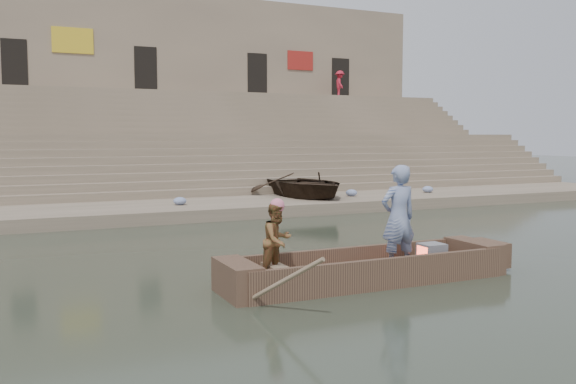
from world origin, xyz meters
TOP-DOWN VIEW (x-y plane):
  - ground at (0.00, 0.00)m, footprint 120.00×120.00m
  - lower_landing at (0.00, 8.00)m, footprint 32.00×4.00m
  - mid_landing at (0.00, 15.50)m, footprint 32.00×3.00m
  - upper_landing at (0.00, 22.50)m, footprint 32.00×3.00m
  - ghat_steps at (0.00, 17.19)m, footprint 32.00×11.00m
  - building_wall at (0.00, 26.50)m, footprint 32.00×5.07m
  - main_rowboat at (-3.60, -2.91)m, footprint 5.00×1.30m
  - rowboat_trim at (-3.39, -2.92)m, footprint 6.04×2.63m
  - standing_man at (-3.03, -3.09)m, footprint 0.72×0.48m
  - rowing_man at (-5.35, -2.78)m, footprint 0.80×0.73m
  - television at (-2.12, -2.91)m, footprint 0.46×0.42m
  - beached_rowboat at (0.77, 8.52)m, footprint 3.47×4.72m
  - pedestrian at (10.24, 22.72)m, footprint 0.95×1.27m
  - cloth_bundles at (1.44, 7.92)m, footprint 10.93×0.73m

SIDE VIEW (x-z plane):
  - ground at x=0.00m, z-range 0.00..0.00m
  - main_rowboat at x=-3.60m, z-range 0.00..0.22m
  - lower_landing at x=0.00m, z-range 0.00..0.40m
  - rowboat_trim at x=-3.39m, z-range -0.70..1.31m
  - television at x=-2.12m, z-range 0.22..0.62m
  - cloth_bundles at x=1.44m, z-range 0.40..0.66m
  - beached_rowboat at x=0.77m, z-range 0.40..1.35m
  - rowing_man at x=-5.35m, z-range 0.22..1.56m
  - standing_man at x=-3.03m, z-range 0.22..2.19m
  - mid_landing at x=0.00m, z-range 0.00..2.80m
  - ghat_steps at x=0.00m, z-range -0.80..4.40m
  - upper_landing at x=0.00m, z-range 0.00..5.20m
  - building_wall at x=0.00m, z-range 0.00..11.20m
  - pedestrian at x=10.24m, z-range 5.20..6.94m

